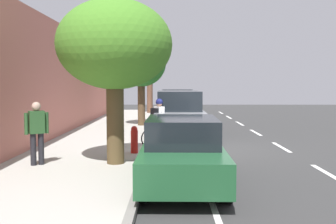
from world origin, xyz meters
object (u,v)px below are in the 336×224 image
at_px(street_tree_mid_block, 141,64).
at_px(parked_pickup_white_nearest, 176,106).
at_px(cyclist_with_backpack, 159,117).
at_px(fire_hydrant, 134,139).
at_px(bicycle_at_curb, 164,137).
at_px(street_tree_near_cyclist, 150,60).
at_px(street_tree_far_end, 115,46).
at_px(parked_suv_grey_second, 179,114).
at_px(pedestrian_on_phone, 37,129).
at_px(parked_sedan_green_mid, 182,152).

bearing_deg(street_tree_mid_block, parked_pickup_white_nearest, -115.29).
xyz_separation_m(cyclist_with_backpack, fire_hydrant, (0.67, 2.46, -0.48)).
xyz_separation_m(parked_pickup_white_nearest, bicycle_at_curb, (0.57, 9.94, -0.53)).
relative_size(parked_pickup_white_nearest, bicycle_at_curb, 3.24).
height_order(street_tree_near_cyclist, street_tree_far_end, street_tree_near_cyclist).
relative_size(parked_suv_grey_second, cyclist_with_backpack, 2.71).
distance_m(street_tree_far_end, fire_hydrant, 3.12).
bearing_deg(pedestrian_on_phone, parked_pickup_white_nearest, -105.66).
bearing_deg(street_tree_mid_block, bicycle_at_curb, 101.70).
relative_size(parked_suv_grey_second, street_tree_far_end, 1.09).
relative_size(parked_pickup_white_nearest, parked_sedan_green_mid, 1.22).
relative_size(cyclist_with_backpack, street_tree_mid_block, 0.40).
height_order(parked_suv_grey_second, parked_sedan_green_mid, parked_suv_grey_second).
relative_size(parked_sedan_green_mid, cyclist_with_backpack, 2.54).
bearing_deg(street_tree_near_cyclist, bicycle_at_curb, 94.92).
bearing_deg(parked_sedan_green_mid, pedestrian_on_phone, -20.61).
xyz_separation_m(parked_pickup_white_nearest, street_tree_mid_block, (1.83, 3.86, 2.41)).
distance_m(cyclist_with_backpack, street_tree_mid_block, 6.16).
distance_m(parked_pickup_white_nearest, street_tree_near_cyclist, 5.89).
xyz_separation_m(street_tree_mid_block, fire_hydrant, (-0.36, 8.10, -2.72)).
bearing_deg(street_tree_far_end, parked_sedan_green_mid, 136.55).
xyz_separation_m(parked_suv_grey_second, parked_sedan_green_mid, (0.09, 7.27, -0.27)).
relative_size(parked_pickup_white_nearest, cyclist_with_backpack, 3.10).
bearing_deg(pedestrian_on_phone, street_tree_mid_block, -101.59).
bearing_deg(bicycle_at_curb, street_tree_near_cyclist, -85.08).
bearing_deg(street_tree_near_cyclist, cyclist_with_backpack, 94.19).
bearing_deg(street_tree_mid_block, pedestrian_on_phone, 78.41).
xyz_separation_m(parked_suv_grey_second, pedestrian_on_phone, (3.84, 5.85, 0.07)).
bearing_deg(parked_suv_grey_second, street_tree_far_end, 72.10).
height_order(parked_pickup_white_nearest, bicycle_at_curb, parked_pickup_white_nearest).
height_order(parked_sedan_green_mid, bicycle_at_curb, parked_sedan_green_mid).
xyz_separation_m(bicycle_at_curb, street_tree_far_end, (1.26, 3.57, 2.90)).
xyz_separation_m(parked_sedan_green_mid, cyclist_with_backpack, (0.69, -5.64, 0.31)).
height_order(pedestrian_on_phone, fire_hydrant, pedestrian_on_phone).
height_order(cyclist_with_backpack, street_tree_near_cyclist, street_tree_near_cyclist).
xyz_separation_m(parked_pickup_white_nearest, fire_hydrant, (1.46, 11.96, -0.32)).
height_order(street_tree_mid_block, street_tree_far_end, street_tree_mid_block).
relative_size(street_tree_near_cyclist, street_tree_far_end, 1.12).
height_order(parked_suv_grey_second, street_tree_mid_block, street_tree_mid_block).
bearing_deg(pedestrian_on_phone, fire_hydrant, -143.43).
distance_m(cyclist_with_backpack, street_tree_far_end, 4.69).
bearing_deg(parked_pickup_white_nearest, pedestrian_on_phone, 74.34).
relative_size(street_tree_mid_block, pedestrian_on_phone, 2.66).
bearing_deg(parked_pickup_white_nearest, street_tree_far_end, 82.30).
distance_m(parked_pickup_white_nearest, parked_suv_grey_second, 7.88).
relative_size(parked_sedan_green_mid, bicycle_at_curb, 2.65).
bearing_deg(parked_sedan_green_mid, street_tree_far_end, -43.45).
height_order(parked_pickup_white_nearest, parked_suv_grey_second, parked_suv_grey_second).
xyz_separation_m(parked_sedan_green_mid, street_tree_near_cyclist, (1.73, -19.84, 3.22)).
height_order(parked_suv_grey_second, cyclist_with_backpack, parked_suv_grey_second).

